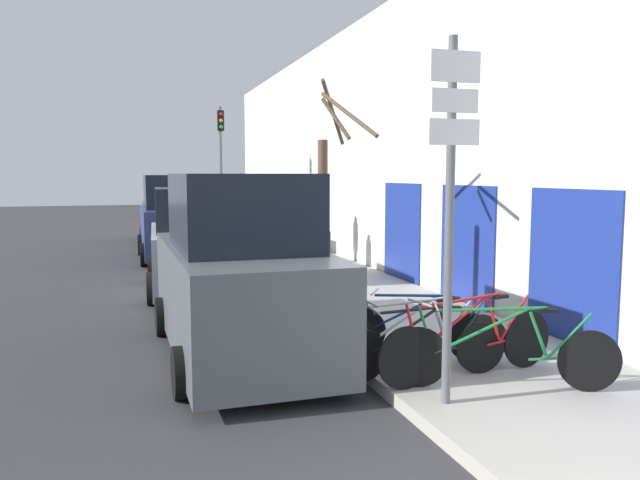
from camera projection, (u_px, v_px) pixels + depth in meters
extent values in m
plane|color=#333335|center=(213.00, 294.00, 13.15)|extent=(80.00, 80.00, 0.00)
cube|color=#ADA89E|center=(297.00, 266.00, 16.57)|extent=(3.20, 32.00, 0.15)
cube|color=silver|center=(359.00, 146.00, 16.76)|extent=(0.20, 32.00, 6.50)
cube|color=navy|center=(571.00, 266.00, 8.73)|extent=(0.03, 1.83, 2.16)
cube|color=navy|center=(466.00, 245.00, 11.39)|extent=(0.03, 1.83, 2.16)
cube|color=navy|center=(402.00, 231.00, 14.04)|extent=(0.03, 1.83, 2.16)
cylinder|color=#595B60|center=(449.00, 225.00, 6.27)|extent=(0.09, 0.09, 3.71)
cube|color=white|center=(456.00, 66.00, 6.05)|extent=(0.54, 0.02, 0.30)
cube|color=white|center=(455.00, 101.00, 6.09)|extent=(0.51, 0.02, 0.23)
cube|color=white|center=(454.00, 132.00, 6.12)|extent=(0.55, 0.02, 0.26)
cylinder|color=black|center=(418.00, 357.00, 6.91)|extent=(0.65, 0.29, 0.68)
cylinder|color=black|center=(590.00, 361.00, 6.77)|extent=(0.65, 0.29, 0.68)
cylinder|color=#197233|center=(482.00, 331.00, 6.83)|extent=(0.97, 0.42, 0.56)
cylinder|color=#197233|center=(491.00, 309.00, 6.79)|extent=(1.13, 0.49, 0.09)
cylinder|color=#197233|center=(538.00, 334.00, 6.78)|extent=(0.22, 0.12, 0.49)
cylinder|color=#197233|center=(559.00, 358.00, 6.79)|extent=(0.61, 0.27, 0.08)
cylinder|color=#197233|center=(569.00, 337.00, 6.76)|extent=(0.46, 0.21, 0.55)
cylinder|color=#197233|center=(427.00, 332.00, 6.88)|extent=(0.21, 0.11, 0.59)
cube|color=black|center=(548.00, 311.00, 6.74)|extent=(0.22, 0.15, 0.04)
cylinder|color=#99999E|center=(436.00, 306.00, 6.84)|extent=(0.19, 0.42, 0.02)
cylinder|color=black|center=(406.00, 358.00, 6.84)|extent=(0.70, 0.14, 0.71)
cylinder|color=black|center=(526.00, 339.00, 7.62)|extent=(0.70, 0.14, 0.71)
cylinder|color=red|center=(455.00, 322.00, 7.10)|extent=(0.99, 0.19, 0.58)
cylinder|color=red|center=(461.00, 300.00, 7.11)|extent=(1.14, 0.21, 0.09)
cylinder|color=red|center=(494.00, 320.00, 7.35)|extent=(0.21, 0.07, 0.51)
cylinder|color=red|center=(507.00, 340.00, 7.48)|extent=(0.62, 0.13, 0.08)
cylinder|color=red|center=(513.00, 319.00, 7.49)|extent=(0.46, 0.10, 0.57)
cylinder|color=red|center=(413.00, 330.00, 6.84)|extent=(0.21, 0.06, 0.61)
cube|color=black|center=(500.00, 297.00, 7.36)|extent=(0.21, 0.11, 0.04)
cylinder|color=#99999E|center=(420.00, 303.00, 6.85)|extent=(0.09, 0.44, 0.02)
cylinder|color=black|center=(361.00, 356.00, 7.06)|extent=(0.62, 0.08, 0.62)
cylinder|color=black|center=(480.00, 348.00, 7.40)|extent=(0.62, 0.08, 0.62)
cylinder|color=black|center=(407.00, 329.00, 7.16)|extent=(0.83, 0.10, 0.51)
cylinder|color=black|center=(413.00, 310.00, 7.15)|extent=(0.97, 0.11, 0.08)
cylinder|color=black|center=(446.00, 328.00, 7.27)|extent=(0.18, 0.05, 0.44)
cylinder|color=black|center=(460.00, 347.00, 7.34)|extent=(0.52, 0.07, 0.08)
cylinder|color=black|center=(466.00, 329.00, 7.33)|extent=(0.39, 0.06, 0.50)
cylinder|color=black|center=(367.00, 333.00, 7.05)|extent=(0.18, 0.05, 0.53)
cube|color=black|center=(452.00, 308.00, 7.26)|extent=(0.21, 0.09, 0.04)
cylinder|color=#99999E|center=(373.00, 310.00, 7.04)|extent=(0.06, 0.44, 0.02)
cylinder|color=black|center=(358.00, 347.00, 7.43)|extent=(0.62, 0.04, 0.62)
cylinder|color=black|center=(470.00, 337.00, 7.89)|extent=(0.62, 0.04, 0.62)
cylinder|color=#B7B7BC|center=(402.00, 320.00, 7.57)|extent=(0.85, 0.04, 0.51)
cylinder|color=#B7B7BC|center=(408.00, 302.00, 7.57)|extent=(0.99, 0.04, 0.08)
cylinder|color=#B7B7BC|center=(438.00, 319.00, 7.73)|extent=(0.19, 0.04, 0.44)
cylinder|color=#B7B7BC|center=(452.00, 337.00, 7.81)|extent=(0.54, 0.03, 0.07)
cylinder|color=#B7B7BC|center=(457.00, 320.00, 7.81)|extent=(0.40, 0.03, 0.50)
cylinder|color=#B7B7BC|center=(364.00, 325.00, 7.42)|extent=(0.18, 0.03, 0.53)
cube|color=black|center=(444.00, 300.00, 7.72)|extent=(0.20, 0.08, 0.04)
cylinder|color=#99999E|center=(370.00, 303.00, 7.42)|extent=(0.03, 0.44, 0.02)
cylinder|color=black|center=(363.00, 330.00, 8.28)|extent=(0.53, 0.37, 0.61)
cylinder|color=black|center=(482.00, 338.00, 7.84)|extent=(0.53, 0.37, 0.61)
cylinder|color=#1E4799|center=(407.00, 311.00, 8.08)|extent=(0.73, 0.52, 0.51)
cylinder|color=#1E4799|center=(413.00, 296.00, 8.04)|extent=(0.85, 0.59, 0.08)
cylinder|color=#1E4799|center=(446.00, 316.00, 7.94)|extent=(0.18, 0.14, 0.44)
cylinder|color=#1E4799|center=(461.00, 335.00, 7.91)|extent=(0.46, 0.33, 0.07)
cylinder|color=#1E4799|center=(467.00, 319.00, 7.87)|extent=(0.35, 0.25, 0.49)
cylinder|color=#1E4799|center=(369.00, 311.00, 8.23)|extent=(0.17, 0.13, 0.53)
cube|color=black|center=(452.00, 298.00, 7.89)|extent=(0.21, 0.18, 0.04)
cylinder|color=#99999E|center=(375.00, 292.00, 8.18)|extent=(0.27, 0.38, 0.02)
cube|color=#51565B|center=(239.00, 295.00, 8.58)|extent=(1.93, 4.71, 1.37)
cube|color=black|center=(241.00, 211.00, 8.28)|extent=(1.71, 2.46, 0.99)
cylinder|color=black|center=(163.00, 317.00, 9.71)|extent=(0.23, 0.61, 0.60)
cylinder|color=black|center=(278.00, 308.00, 10.30)|extent=(0.23, 0.61, 0.60)
cylinder|color=black|center=(183.00, 372.00, 6.98)|extent=(0.23, 0.61, 0.60)
cylinder|color=black|center=(338.00, 357.00, 7.56)|extent=(0.23, 0.61, 0.60)
cube|color=#B2B7BC|center=(197.00, 256.00, 13.43)|extent=(2.06, 4.32, 1.16)
cube|color=black|center=(197.00, 209.00, 13.16)|extent=(1.79, 2.28, 0.88)
cylinder|color=black|center=(153.00, 269.00, 14.50)|extent=(0.25, 0.65, 0.64)
cylinder|color=black|center=(234.00, 266.00, 14.98)|extent=(0.25, 0.65, 0.64)
cylinder|color=black|center=(153.00, 289.00, 11.97)|extent=(0.25, 0.65, 0.64)
cylinder|color=black|center=(250.00, 284.00, 12.46)|extent=(0.25, 0.65, 0.64)
cube|color=navy|center=(175.00, 231.00, 18.38)|extent=(1.89, 4.11, 1.35)
cube|color=black|center=(175.00, 192.00, 18.10)|extent=(1.69, 2.14, 0.96)
cylinder|color=black|center=(141.00, 245.00, 19.36)|extent=(0.22, 0.65, 0.65)
cylinder|color=black|center=(202.00, 243.00, 19.93)|extent=(0.22, 0.65, 0.65)
cylinder|color=black|center=(144.00, 255.00, 16.95)|extent=(0.22, 0.65, 0.65)
cylinder|color=black|center=(214.00, 252.00, 17.51)|extent=(0.22, 0.65, 0.65)
cube|color=#144728|center=(169.00, 219.00, 23.37)|extent=(2.00, 4.34, 1.27)
cube|color=black|center=(168.00, 191.00, 23.09)|extent=(1.73, 2.28, 0.89)
cylinder|color=black|center=(144.00, 230.00, 24.45)|extent=(0.25, 0.69, 0.68)
cylinder|color=black|center=(192.00, 229.00, 24.92)|extent=(0.25, 0.69, 0.68)
cylinder|color=black|center=(143.00, 236.00, 21.92)|extent=(0.25, 0.69, 0.68)
cylinder|color=black|center=(196.00, 235.00, 22.38)|extent=(0.25, 0.69, 0.68)
cylinder|color=#1E2338|center=(316.00, 253.00, 15.71)|extent=(0.15, 0.15, 0.78)
cylinder|color=#1E2338|center=(306.00, 253.00, 15.59)|extent=(0.15, 0.15, 0.78)
cylinder|color=maroon|center=(311.00, 225.00, 15.57)|extent=(0.36, 0.36, 0.62)
sphere|color=tan|center=(311.00, 209.00, 15.53)|extent=(0.21, 0.21, 0.21)
cylinder|color=#333338|center=(317.00, 247.00, 16.70)|extent=(0.16, 0.16, 0.83)
cylinder|color=#333338|center=(328.00, 247.00, 16.71)|extent=(0.16, 0.16, 0.83)
cylinder|color=#33664C|center=(322.00, 219.00, 16.63)|extent=(0.38, 0.38, 0.66)
sphere|color=tan|center=(322.00, 203.00, 16.58)|extent=(0.22, 0.22, 0.22)
cylinder|color=brown|center=(323.00, 229.00, 10.24)|extent=(0.16, 0.16, 2.91)
cylinder|color=brown|center=(336.00, 119.00, 9.88)|extent=(0.38, 0.53, 0.69)
cylinder|color=brown|center=(333.00, 113.00, 10.62)|extent=(0.78, 1.09, 1.01)
cylinder|color=brown|center=(349.00, 114.00, 9.56)|extent=(0.54, 1.23, 0.79)
cylinder|color=#595B60|center=(221.00, 177.00, 20.11)|extent=(0.10, 0.10, 4.50)
cube|color=black|center=(221.00, 121.00, 19.82)|extent=(0.20, 0.16, 0.64)
sphere|color=red|center=(221.00, 114.00, 19.72)|extent=(0.11, 0.11, 0.11)
sphere|color=orange|center=(221.00, 120.00, 19.74)|extent=(0.11, 0.11, 0.11)
sphere|color=green|center=(221.00, 127.00, 19.76)|extent=(0.11, 0.11, 0.11)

